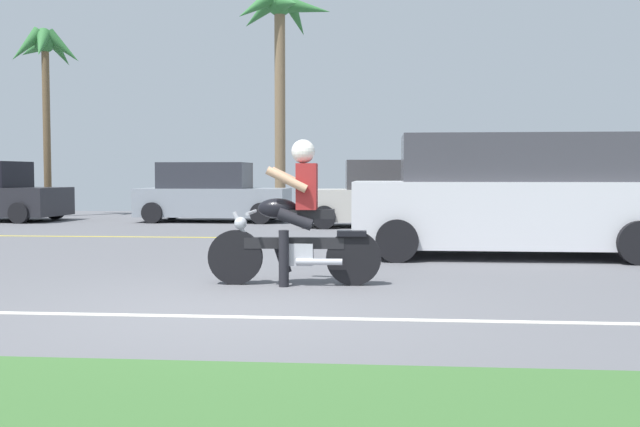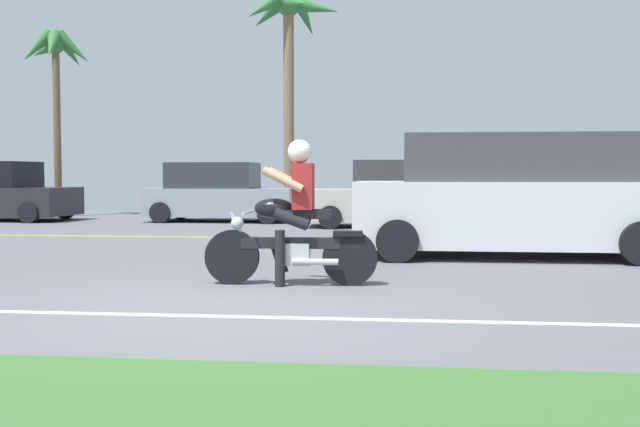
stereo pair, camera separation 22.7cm
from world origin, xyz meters
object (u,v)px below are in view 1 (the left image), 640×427
object	(u,v)px
motorcyclist	(296,224)
palm_tree_1	(45,61)
parked_car_1	(212,194)
parked_car_2	(388,196)
suv_nearby	(508,197)
palm_tree_0	(281,24)
parked_car_3	(603,200)

from	to	relation	value
motorcyclist	palm_tree_1	world-z (taller)	palm_tree_1
motorcyclist	parked_car_1	xyz separation A→B (m)	(-3.71, 11.22, 0.03)
parked_car_2	palm_tree_1	world-z (taller)	palm_tree_1
motorcyclist	parked_car_2	size ratio (longest dim) A/B	0.48
motorcyclist	suv_nearby	distance (m)	4.47
motorcyclist	parked_car_1	bearing A→B (deg)	108.29
parked_car_1	parked_car_2	size ratio (longest dim) A/B	0.96
parked_car_2	palm_tree_0	size ratio (longest dim) A/B	0.58
palm_tree_1	parked_car_1	bearing A→B (deg)	-17.68
suv_nearby	palm_tree_1	bearing A→B (deg)	141.69
parked_car_1	parked_car_2	bearing A→B (deg)	-18.16
suv_nearby	parked_car_2	world-z (taller)	suv_nearby
palm_tree_1	parked_car_3	bearing A→B (deg)	-11.01
parked_car_3	parked_car_2	bearing A→B (deg)	-176.71
parked_car_1	palm_tree_1	world-z (taller)	palm_tree_1
suv_nearby	parked_car_3	bearing A→B (deg)	62.88
suv_nearby	parked_car_1	xyz separation A→B (m)	(-6.72, 7.92, -0.18)
parked_car_1	parked_car_2	world-z (taller)	parked_car_2
parked_car_1	palm_tree_0	size ratio (longest dim) A/B	0.55
palm_tree_0	palm_tree_1	distance (m)	7.31
motorcyclist	palm_tree_0	distance (m)	15.82
parked_car_2	palm_tree_0	distance (m)	8.09
motorcyclist	parked_car_3	xyz separation A→B (m)	(6.41, 9.94, -0.06)
motorcyclist	parked_car_2	world-z (taller)	motorcyclist
parked_car_3	palm_tree_0	world-z (taller)	palm_tree_0
suv_nearby	palm_tree_1	size ratio (longest dim) A/B	0.88
parked_car_3	palm_tree_0	xyz separation A→B (m)	(-8.67, 4.77, 5.40)
parked_car_2	palm_tree_1	xyz separation A→B (m)	(-10.37, 3.35, 3.98)
parked_car_1	palm_tree_1	bearing A→B (deg)	162.32
parked_car_3	palm_tree_0	bearing A→B (deg)	151.19
palm_tree_0	parked_car_3	bearing A→B (deg)	-28.81
suv_nearby	parked_car_3	xyz separation A→B (m)	(3.40, 6.64, -0.27)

